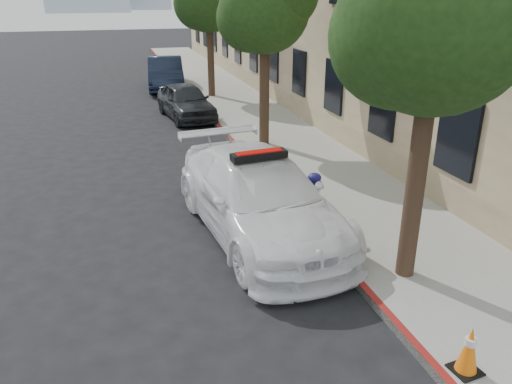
{
  "coord_description": "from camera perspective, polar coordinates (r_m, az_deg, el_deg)",
  "views": [
    {
      "loc": [
        -1.56,
        -8.29,
        4.57
      ],
      "look_at": [
        0.93,
        0.18,
        1.0
      ],
      "focal_mm": 35.0,
      "sensor_mm": 36.0,
      "label": 1
    }
  ],
  "objects": [
    {
      "name": "police_car",
      "position": [
        9.83,
        0.34,
        -0.54
      ],
      "size": [
        2.75,
        5.66,
        1.74
      ],
      "rotation": [
        0.0,
        0.0,
        0.1
      ],
      "color": "white",
      "rests_on": "ground"
    },
    {
      "name": "ground",
      "position": [
        9.59,
        -5.07,
        -6.52
      ],
      "size": [
        120.0,
        120.0,
        0.0
      ],
      "primitive_type": "plane",
      "color": "black",
      "rests_on": "ground"
    },
    {
      "name": "parked_car_mid",
      "position": [
        19.5,
        -8.04,
        10.25
      ],
      "size": [
        2.04,
        4.04,
        1.32
      ],
      "primitive_type": "imported",
      "rotation": [
        0.0,
        0.0,
        0.13
      ],
      "color": "#202429",
      "rests_on": "ground"
    },
    {
      "name": "fire_hydrant",
      "position": [
        10.57,
        6.62,
        -0.22
      ],
      "size": [
        0.38,
        0.35,
        0.91
      ],
      "rotation": [
        0.0,
        0.0,
        0.43
      ],
      "color": "white",
      "rests_on": "sidewalk"
    },
    {
      "name": "tree_near",
      "position": [
        7.72,
        20.28,
        18.57
      ],
      "size": [
        2.92,
        2.82,
        5.62
      ],
      "color": "black",
      "rests_on": "sidewalk"
    },
    {
      "name": "sidewalk",
      "position": [
        19.52,
        -0.61,
        8.72
      ],
      "size": [
        3.2,
        50.0,
        0.15
      ],
      "primitive_type": "cube",
      "color": "gray",
      "rests_on": "ground"
    },
    {
      "name": "parked_car_far",
      "position": [
        25.73,
        -10.31,
        13.2
      ],
      "size": [
        2.08,
        4.83,
        1.55
      ],
      "primitive_type": "imported",
      "rotation": [
        0.0,
        0.0,
        -0.1
      ],
      "color": "black",
      "rests_on": "ground"
    },
    {
      "name": "tree_mid",
      "position": [
        14.97,
        1.15,
        20.46
      ],
      "size": [
        2.77,
        2.64,
        5.43
      ],
      "color": "black",
      "rests_on": "sidewalk"
    },
    {
      "name": "curb_strip",
      "position": [
        19.17,
        -5.09,
        8.39
      ],
      "size": [
        0.12,
        50.0,
        0.15
      ],
      "primitive_type": "cube",
      "color": "maroon",
      "rests_on": "ground"
    },
    {
      "name": "traffic_cone",
      "position": [
        6.93,
        23.17,
        -16.25
      ],
      "size": [
        0.38,
        0.38,
        0.66
      ],
      "rotation": [
        0.0,
        0.0,
        0.11
      ],
      "color": "black",
      "rests_on": "sidewalk"
    }
  ]
}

